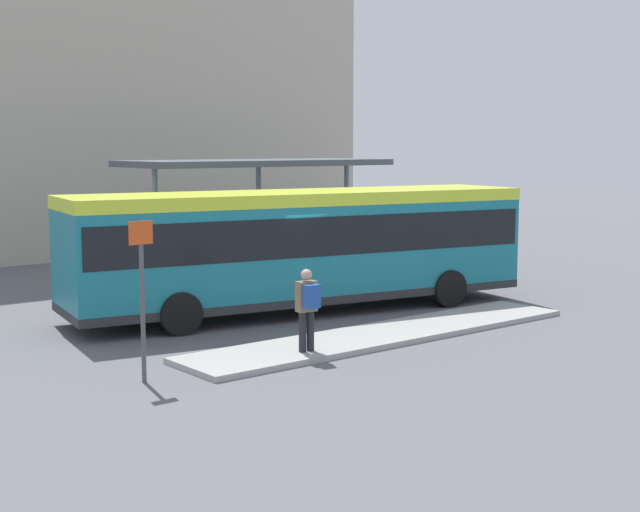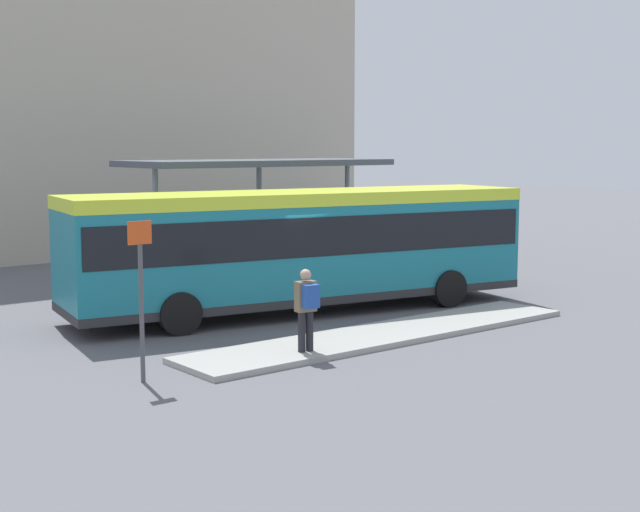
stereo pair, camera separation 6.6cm
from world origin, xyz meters
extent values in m
plane|color=#5B5B60|center=(0.00, 0.00, 0.00)|extent=(120.00, 120.00, 0.00)
cube|color=#9E9E99|center=(-0.41, -3.46, 0.06)|extent=(9.78, 1.80, 0.12)
cube|color=#197284|center=(0.00, 0.00, 1.66)|extent=(11.79, 4.59, 2.62)
cube|color=#C6DB33|center=(0.00, 0.00, 2.82)|extent=(11.82, 4.62, 0.30)
cube|color=black|center=(0.00, 0.00, 1.97)|extent=(11.57, 4.58, 0.92)
cube|color=black|center=(5.65, -1.06, 1.97)|extent=(0.50, 2.29, 1.01)
cube|color=#28282B|center=(0.00, 0.00, 0.45)|extent=(11.81, 4.61, 0.20)
cylinder|color=black|center=(3.74, 0.53, 0.47)|extent=(0.98, 0.45, 0.94)
cylinder|color=black|center=(3.29, -1.84, 0.47)|extent=(0.98, 0.45, 0.94)
cylinder|color=black|center=(-3.29, 1.84, 0.47)|extent=(0.98, 0.45, 0.94)
cylinder|color=black|center=(-3.74, -0.53, 0.47)|extent=(0.98, 0.45, 0.94)
cylinder|color=#232328|center=(-2.98, -3.83, 0.51)|extent=(0.15, 0.15, 0.78)
cylinder|color=#232328|center=(-2.80, -3.85, 0.51)|extent=(0.15, 0.15, 0.78)
cube|color=#7A664C|center=(-2.89, -3.84, 1.20)|extent=(0.42, 0.26, 0.59)
cube|color=#234CA3|center=(-2.92, -4.04, 1.23)|extent=(0.32, 0.23, 0.45)
sphere|color=tan|center=(-2.89, -3.84, 1.62)|extent=(0.21, 0.21, 0.21)
torus|color=black|center=(7.83, 1.26, 0.34)|extent=(0.16, 0.69, 0.69)
torus|color=black|center=(7.99, 0.34, 0.34)|extent=(0.16, 0.69, 0.69)
cylinder|color=gold|center=(7.91, 0.80, 0.56)|extent=(0.16, 0.72, 0.04)
cylinder|color=gold|center=(7.94, 0.63, 0.51)|extent=(0.04, 0.04, 0.34)
cube|color=black|center=(7.94, 0.63, 0.67)|extent=(0.10, 0.19, 0.04)
cylinder|color=gold|center=(7.85, 1.16, 0.64)|extent=(0.48, 0.11, 0.03)
torus|color=black|center=(7.88, 1.96, 0.32)|extent=(0.12, 0.65, 0.65)
torus|color=black|center=(7.98, 1.08, 0.32)|extent=(0.12, 0.65, 0.65)
cylinder|color=#2847AD|center=(7.93, 1.52, 0.53)|extent=(0.11, 0.68, 0.04)
cylinder|color=#2847AD|center=(7.95, 1.36, 0.48)|extent=(0.04, 0.04, 0.32)
cube|color=black|center=(7.95, 1.36, 0.64)|extent=(0.09, 0.19, 0.04)
cylinder|color=#2847AD|center=(7.89, 1.87, 0.61)|extent=(0.48, 0.08, 0.03)
cube|color=#4C515B|center=(2.12, 4.80, 3.56)|extent=(8.20, 3.08, 0.18)
cylinder|color=gray|center=(-1.37, 4.80, 1.73)|extent=(0.16, 0.16, 3.47)
cylinder|color=gray|center=(5.60, 4.80, 1.73)|extent=(0.16, 0.16, 3.47)
cylinder|color=gray|center=(2.12, 4.80, 1.73)|extent=(0.16, 0.16, 3.47)
cylinder|color=slate|center=(2.06, 2.53, 0.24)|extent=(0.65, 0.65, 0.48)
sphere|color=#337F38|center=(2.06, 2.53, 0.76)|extent=(0.75, 0.75, 0.75)
cylinder|color=#4C4C51|center=(-6.20, -3.51, 1.20)|extent=(0.08, 0.08, 2.40)
cube|color=#D84C19|center=(-6.20, -3.51, 2.60)|extent=(0.44, 0.03, 0.40)
cube|color=#BCB29E|center=(2.12, 20.62, 7.45)|extent=(21.44, 15.77, 14.89)
camera|label=1|loc=(-13.32, -17.05, 4.06)|focal=50.00mm
camera|label=2|loc=(-13.27, -17.10, 4.06)|focal=50.00mm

